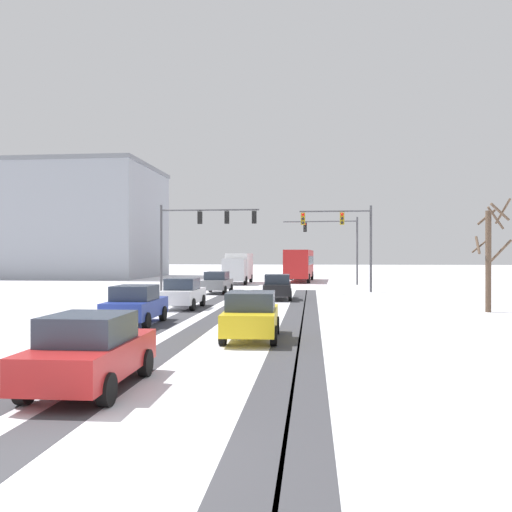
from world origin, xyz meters
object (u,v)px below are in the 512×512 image
(traffic_signal_near_left, at_px, (200,228))
(car_red_sixth, at_px, (91,351))
(car_black_second, at_px, (277,287))
(bare_tree_sidewalk_mid, at_px, (490,253))
(traffic_signal_near_right, at_px, (346,231))
(car_yellow_cab_fifth, at_px, (251,315))
(box_truck_delivery, at_px, (238,267))
(office_building_far_left_block, at_px, (51,222))
(bus_oncoming, at_px, (300,263))
(car_grey_lead, at_px, (217,282))
(car_white_third, at_px, (183,293))
(car_blue_fourth, at_px, (136,305))
(traffic_signal_far_right, at_px, (336,238))

(traffic_signal_near_left, bearing_deg, car_red_sixth, -83.09)
(car_black_second, distance_m, bare_tree_sidewalk_mid, 13.00)
(traffic_signal_near_left, bearing_deg, traffic_signal_near_right, 10.71)
(car_yellow_cab_fifth, bearing_deg, car_red_sixth, -110.48)
(traffic_signal_near_right, relative_size, car_black_second, 1.56)
(car_black_second, distance_m, box_truck_delivery, 19.51)
(traffic_signal_near_left, bearing_deg, office_building_far_left_block, 131.96)
(bus_oncoming, xyz_separation_m, office_building_far_left_block, (-32.44, 8.30, 5.13))
(box_truck_delivery, xyz_separation_m, bare_tree_sidewalk_mid, (16.16, -25.32, 1.31))
(traffic_signal_near_right, xyz_separation_m, bus_oncoming, (-3.83, 18.36, -2.62))
(car_grey_lead, bearing_deg, bare_tree_sidewalk_mid, -36.42)
(car_white_third, distance_m, office_building_far_left_block, 47.46)
(traffic_signal_near_left, bearing_deg, car_blue_fourth, -87.30)
(car_blue_fourth, distance_m, car_red_sixth, 10.77)
(traffic_signal_near_left, relative_size, car_blue_fourth, 1.76)
(car_white_third, bearing_deg, traffic_signal_far_right, 69.15)
(traffic_signal_near_left, distance_m, office_building_far_left_block, 38.59)
(car_blue_fourth, bearing_deg, bus_oncoming, 80.99)
(traffic_signal_near_left, height_order, car_blue_fourth, traffic_signal_near_left)
(traffic_signal_far_right, height_order, car_red_sixth, traffic_signal_far_right)
(office_building_far_left_block, bearing_deg, car_black_second, -45.77)
(traffic_signal_far_right, bearing_deg, car_black_second, -104.08)
(traffic_signal_near_right, distance_m, traffic_signal_far_right, 12.15)
(traffic_signal_near_left, distance_m, car_yellow_cab_fifth, 21.41)
(car_blue_fourth, relative_size, car_yellow_cab_fifth, 0.99)
(box_truck_delivery, bearing_deg, car_grey_lead, -88.88)
(car_grey_lead, relative_size, bare_tree_sidewalk_mid, 0.74)
(traffic_signal_far_right, xyz_separation_m, car_red_sixth, (-6.98, -41.39, -3.68))
(car_black_second, distance_m, car_white_third, 7.76)
(car_white_third, xyz_separation_m, car_blue_fourth, (-0.32, -6.83, 0.00))
(box_truck_delivery, relative_size, office_building_far_left_block, 0.27)
(bus_oncoming, bearing_deg, car_grey_lead, -106.83)
(office_building_far_left_block, bearing_deg, traffic_signal_near_right, -36.32)
(traffic_signal_far_right, xyz_separation_m, car_grey_lead, (-9.33, -12.69, -3.68))
(traffic_signal_near_left, height_order, car_white_third, traffic_signal_near_left)
(car_white_third, relative_size, box_truck_delivery, 0.55)
(office_building_far_left_block, bearing_deg, box_truck_delivery, -27.21)
(car_blue_fourth, distance_m, office_building_far_left_block, 53.00)
(traffic_signal_near_left, relative_size, traffic_signal_near_right, 1.12)
(car_yellow_cab_fifth, relative_size, bus_oncoming, 0.37)
(car_black_second, bearing_deg, car_yellow_cab_fifth, -89.47)
(car_yellow_cab_fifth, relative_size, car_red_sixth, 1.01)
(traffic_signal_near_left, relative_size, car_grey_lead, 1.75)
(car_grey_lead, xyz_separation_m, car_black_second, (4.84, -5.21, 0.00))
(traffic_signal_near_left, distance_m, bare_tree_sidewalk_mid, 19.83)
(box_truck_delivery, bearing_deg, car_blue_fourth, -89.83)
(car_blue_fourth, distance_m, bare_tree_sidewalk_mid, 17.46)
(car_black_second, xyz_separation_m, car_yellow_cab_fifth, (0.15, -16.40, 0.00))
(car_blue_fourth, height_order, car_yellow_cab_fifth, same)
(traffic_signal_near_right, distance_m, car_grey_lead, 10.29)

